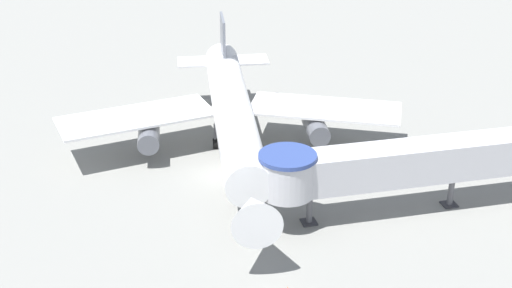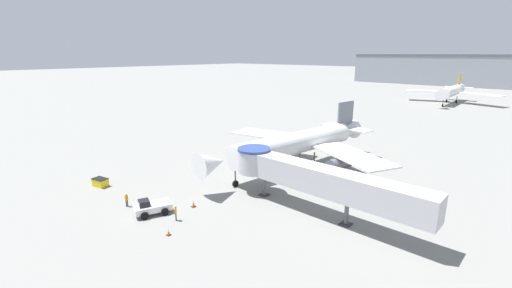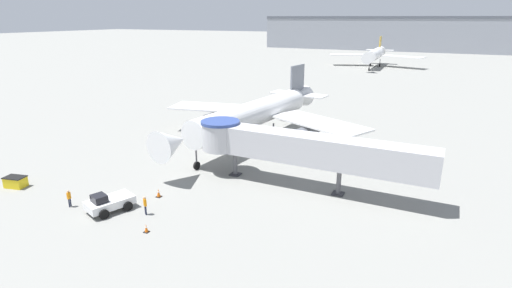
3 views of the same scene
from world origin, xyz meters
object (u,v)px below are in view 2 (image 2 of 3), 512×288
Objects in this scene: jet_bridge at (309,176)px; traffic_cone_apron_front at (169,232)px; main_airplane at (298,143)px; traffic_cone_starboard_wing at (365,187)px; ground_crew_marshaller at (126,199)px; ground_crew_wing_walker at (176,212)px; traffic_cone_near_nose at (193,204)px; pushback_tug_white at (152,207)px; service_container_yellow at (100,182)px; background_jet_gold_tail at (452,91)px.

jet_bridge reaches higher than traffic_cone_apron_front.
main_airplane is 41.93× the size of traffic_cone_starboard_wing.
ground_crew_marshaller is 0.94× the size of ground_crew_wing_walker.
traffic_cone_starboard_wing is (9.35, 23.53, 0.05)m from traffic_cone_apron_front.
traffic_cone_near_nose is at bearing 142.32° from ground_crew_wing_walker.
traffic_cone_apron_front is (-7.24, -13.44, -3.78)m from jet_bridge.
pushback_tug_white is 1.96× the size of service_container_yellow.
traffic_cone_near_nose is at bearing 16.23° from service_container_yellow.
main_airplane is at bearing 130.07° from jet_bridge.
background_jet_gold_tail reaches higher than ground_crew_wing_walker.
ground_crew_wing_walker is 116.31m from background_jet_gold_tail.
service_container_yellow is 8.52m from ground_crew_marshaller.
traffic_cone_near_nose is (-10.47, -7.82, -3.72)m from jet_bridge.
ground_crew_marshaller is at bearing -94.45° from background_jet_gold_tail.
background_jet_gold_tail is at bearing 90.98° from traffic_cone_apron_front.
jet_bridge is 10.52× the size of service_container_yellow.
pushback_tug_white is at bearing -135.43° from ground_crew_wing_walker.
traffic_cone_starboard_wing is 0.02× the size of background_jet_gold_tail.
background_jet_gold_tail is at bearing 89.40° from traffic_cone_near_nose.
traffic_cone_near_nose is 0.47× the size of ground_crew_wing_walker.
traffic_cone_starboard_wing is (11.65, -1.64, -3.52)m from main_airplane.
jet_bridge is at bearing 36.75° from traffic_cone_near_nose.
traffic_cone_starboard_wing is at bearing -0.41° from main_airplane.
ground_crew_marshaller is (-5.84, -5.01, 0.54)m from traffic_cone_near_nose.
traffic_cone_starboard_wing is at bearing -84.21° from background_jet_gold_tail.
pushback_tug_white is at bearing -92.65° from background_jet_gold_tail.
main_airplane reaches higher than ground_crew_marshaller.
traffic_cone_apron_front is (17.54, -1.45, -0.23)m from service_container_yellow.
jet_bridge is (9.54, -11.73, 0.21)m from main_airplane.
jet_bridge is 17.63m from pushback_tug_white.
jet_bridge is at bearing -86.00° from background_jet_gold_tail.
pushback_tug_white reaches higher than ground_crew_wing_walker.
service_container_yellow is at bearing -140.61° from traffic_cone_starboard_wing.
ground_crew_marshaller is (8.47, -0.84, 0.38)m from service_container_yellow.
background_jet_gold_tail reaches higher than ground_crew_marshaller.
traffic_cone_apron_front is at bearing -111.68° from traffic_cone_starboard_wing.
ground_crew_wing_walker is 0.05× the size of background_jet_gold_tail.
traffic_cone_starboard_wing is 0.45× the size of ground_crew_wing_walker.
ground_crew_wing_walker is (1.25, -3.32, 0.60)m from traffic_cone_near_nose.
pushback_tug_white is at bearing 0.37° from service_container_yellow.
main_airplane is 40.08× the size of traffic_cone_near_nose.
pushback_tug_white reaches higher than service_container_yellow.
pushback_tug_white is 6.49× the size of traffic_cone_apron_front.
traffic_cone_starboard_wing is (26.89, 22.08, -0.18)m from service_container_yellow.
traffic_cone_apron_front is at bearing -117.37° from jet_bridge.
service_container_yellow is at bearing -163.77° from traffic_cone_near_nose.
main_airplane is 1.01× the size of background_jet_gold_tail.
traffic_cone_starboard_wing is 29.41m from ground_crew_marshaller.
main_airplane is at bearing 103.45° from pushback_tug_white.
jet_bridge is 0.74× the size of background_jet_gold_tail.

